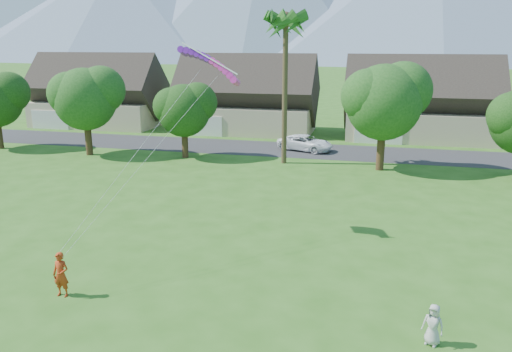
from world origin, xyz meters
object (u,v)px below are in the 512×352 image
(kite_flyer, at_px, (61,275))
(parked_car, at_px, (305,143))
(watcher, at_px, (433,325))
(parafoil_kite, at_px, (212,61))

(kite_flyer, distance_m, parked_car, 31.00)
(watcher, relative_size, parked_car, 0.28)
(parafoil_kite, bearing_deg, parked_car, 87.48)
(kite_flyer, bearing_deg, watcher, -0.29)
(kite_flyer, relative_size, parafoil_kite, 0.54)
(parked_car, bearing_deg, parafoil_kite, -166.44)
(watcher, bearing_deg, kite_flyer, -156.76)
(parked_car, xyz_separation_m, parafoil_kite, (-1.94, -21.74, 8.37))
(watcher, distance_m, parafoil_kite, 16.13)
(kite_flyer, height_order, watcher, kite_flyer)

